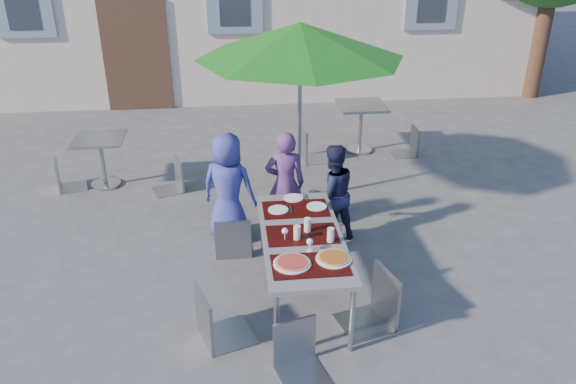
{
  "coord_description": "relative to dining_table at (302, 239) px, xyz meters",
  "views": [
    {
      "loc": [
        -0.21,
        -4.07,
        3.59
      ],
      "look_at": [
        0.42,
        1.62,
        0.79
      ],
      "focal_mm": 35.0,
      "sensor_mm": 36.0,
      "label": 1
    }
  ],
  "objects": [
    {
      "name": "glassware",
      "position": [
        0.05,
        -0.09,
        0.13
      ],
      "size": [
        0.5,
        0.43,
        0.15
      ],
      "color": "silver",
      "rests_on": "dining_table"
    },
    {
      "name": "cafe_table_0",
      "position": [
        -2.54,
        3.03,
        -0.18
      ],
      "size": [
        0.7,
        0.7,
        0.75
      ],
      "color": "#A7AAAF",
      "rests_on": "ground"
    },
    {
      "name": "dining_table",
      "position": [
        0.0,
        0.0,
        0.0
      ],
      "size": [
        0.8,
        1.85,
        0.76
      ],
      "color": "#4F4F54",
      "rests_on": "ground"
    },
    {
      "name": "chair_1",
      "position": [
        -0.07,
        0.86,
        -0.18
      ],
      "size": [
        0.48,
        0.48,
        0.89
      ],
      "color": "gray",
      "rests_on": "ground"
    },
    {
      "name": "chair_5",
      "position": [
        -0.16,
        -1.06,
        -0.17
      ],
      "size": [
        0.49,
        0.5,
        0.9
      ],
      "color": "gray",
      "rests_on": "ground"
    },
    {
      "name": "bg_chair_l_0",
      "position": [
        -3.09,
        2.98,
        -0.2
      ],
      "size": [
        0.47,
        0.46,
        0.86
      ],
      "color": "#94999F",
      "rests_on": "ground"
    },
    {
      "name": "child_1",
      "position": [
        -0.03,
        1.37,
        -0.03
      ],
      "size": [
        0.5,
        0.34,
        1.34
      ],
      "primitive_type": "imported",
      "rotation": [
        0.0,
        0.0,
        3.11
      ],
      "color": "#623772",
      "rests_on": "ground"
    },
    {
      "name": "bg_chair_r_0",
      "position": [
        -1.53,
        2.76,
        -0.18
      ],
      "size": [
        0.51,
        0.51,
        0.9
      ],
      "color": "#91969D",
      "rests_on": "ground"
    },
    {
      "name": "chair_2",
      "position": [
        0.42,
        0.9,
        -0.21
      ],
      "size": [
        0.46,
        0.47,
        0.85
      ],
      "color": "#939B9F",
      "rests_on": "ground"
    },
    {
      "name": "chair_4",
      "position": [
        0.66,
        -0.48,
        -0.07
      ],
      "size": [
        0.58,
        0.58,
        1.06
      ],
      "color": "gray",
      "rests_on": "ground"
    },
    {
      "name": "chair_3",
      "position": [
        -0.88,
        -0.58,
        -0.08
      ],
      "size": [
        0.59,
        0.58,
        1.04
      ],
      "color": "gray",
      "rests_on": "ground"
    },
    {
      "name": "child_0",
      "position": [
        -0.72,
        1.31,
        -0.02
      ],
      "size": [
        0.78,
        0.64,
        1.36
      ],
      "primitive_type": "imported",
      "rotation": [
        0.0,
        0.0,
        2.78
      ],
      "color": "#383E9A",
      "rests_on": "ground"
    },
    {
      "name": "patio_umbrella",
      "position": [
        0.26,
        2.25,
        1.5
      ],
      "size": [
        2.68,
        2.68,
        2.44
      ],
      "color": "#A7AAAF",
      "rests_on": "ground"
    },
    {
      "name": "child_2",
      "position": [
        0.52,
        1.16,
        -0.08
      ],
      "size": [
        0.67,
        0.49,
        1.24
      ],
      "primitive_type": "imported",
      "rotation": [
        0.0,
        0.0,
        3.41
      ],
      "color": "#1B1E3D",
      "rests_on": "ground"
    },
    {
      "name": "chair_0",
      "position": [
        -0.69,
        0.9,
        -0.14
      ],
      "size": [
        0.42,
        0.43,
        0.95
      ],
      "color": "gray",
      "rests_on": "ground"
    },
    {
      "name": "place_settings",
      "position": [
        0.02,
        0.64,
        0.06
      ],
      "size": [
        0.68,
        0.48,
        0.01
      ],
      "color": "white",
      "rests_on": "dining_table"
    },
    {
      "name": "pizza_near_left",
      "position": [
        -0.16,
        -0.52,
        0.07
      ],
      "size": [
        0.35,
        0.35,
        0.03
      ],
      "color": "white",
      "rests_on": "dining_table"
    },
    {
      "name": "bg_chair_l_1",
      "position": [
        0.63,
        3.66,
        -0.07
      ],
      "size": [
        0.51,
        0.5,
        1.06
      ],
      "color": "gray",
      "rests_on": "ground"
    },
    {
      "name": "ground",
      "position": [
        -0.46,
        -0.72,
        -0.7
      ],
      "size": [
        90.0,
        90.0,
        0.0
      ],
      "primitive_type": "plane",
      "color": "#454547",
      "rests_on": "ground"
    },
    {
      "name": "bg_chair_r_1",
      "position": [
        2.3,
        3.73,
        -0.18
      ],
      "size": [
        0.4,
        0.39,
        0.89
      ],
      "color": "gray",
      "rests_on": "ground"
    },
    {
      "name": "pizza_near_right",
      "position": [
        0.23,
        -0.48,
        0.07
      ],
      "size": [
        0.34,
        0.34,
        0.03
      ],
      "color": "white",
      "rests_on": "dining_table"
    },
    {
      "name": "cafe_table_1",
      "position": [
        1.52,
        3.96,
        -0.1
      ],
      "size": [
        0.77,
        0.77,
        0.83
      ],
      "color": "#A7AAAF",
      "rests_on": "ground"
    }
  ]
}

